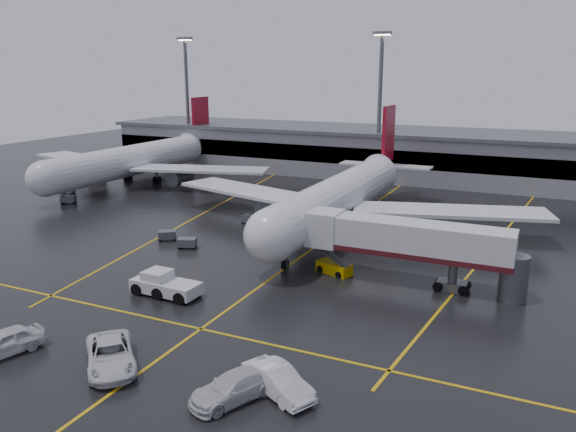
% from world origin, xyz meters
% --- Properties ---
extents(ground, '(220.00, 220.00, 0.00)m').
position_xyz_m(ground, '(0.00, 0.00, 0.00)').
color(ground, black).
rests_on(ground, ground).
extents(apron_line_centre, '(0.25, 90.00, 0.02)m').
position_xyz_m(apron_line_centre, '(0.00, 0.00, 0.01)').
color(apron_line_centre, gold).
rests_on(apron_line_centre, ground).
extents(apron_line_stop, '(60.00, 0.25, 0.02)m').
position_xyz_m(apron_line_stop, '(0.00, -22.00, 0.01)').
color(apron_line_stop, gold).
rests_on(apron_line_stop, ground).
extents(apron_line_left, '(9.99, 69.35, 0.02)m').
position_xyz_m(apron_line_left, '(-20.00, 10.00, 0.01)').
color(apron_line_left, gold).
rests_on(apron_line_left, ground).
extents(apron_line_right, '(7.57, 69.64, 0.02)m').
position_xyz_m(apron_line_right, '(18.00, 10.00, 0.01)').
color(apron_line_right, gold).
rests_on(apron_line_right, ground).
extents(terminal, '(122.00, 19.00, 8.60)m').
position_xyz_m(terminal, '(0.00, 47.93, 4.32)').
color(terminal, gray).
rests_on(terminal, ground).
extents(light_mast_left, '(3.00, 1.20, 25.45)m').
position_xyz_m(light_mast_left, '(-45.00, 42.00, 14.47)').
color(light_mast_left, '#595B60').
rests_on(light_mast_left, ground).
extents(light_mast_mid, '(3.00, 1.20, 25.45)m').
position_xyz_m(light_mast_mid, '(-5.00, 42.00, 14.47)').
color(light_mast_mid, '#595B60').
rests_on(light_mast_mid, ground).
extents(main_airliner, '(48.80, 45.60, 14.10)m').
position_xyz_m(main_airliner, '(0.00, 9.70, 4.21)').
color(main_airliner, silver).
rests_on(main_airliner, ground).
extents(second_airliner, '(48.80, 45.60, 14.10)m').
position_xyz_m(second_airliner, '(-42.00, 21.70, 4.21)').
color(second_airliner, silver).
rests_on(second_airliner, ground).
extents(jet_bridge, '(19.90, 3.40, 6.05)m').
position_xyz_m(jet_bridge, '(11.87, -6.00, 3.93)').
color(jet_bridge, silver).
rests_on(jet_bridge, ground).
extents(pushback_tractor, '(6.27, 2.83, 2.21)m').
position_xyz_m(pushback_tractor, '(-6.64, -17.60, 0.88)').
color(pushback_tractor, silver).
rests_on(pushback_tractor, ground).
extents(belt_loader, '(3.83, 2.62, 2.24)m').
position_xyz_m(belt_loader, '(4.90, -6.21, 0.55)').
color(belt_loader, '#C59804').
rests_on(belt_loader, ground).
extents(service_van_a, '(6.65, 6.64, 1.79)m').
position_xyz_m(service_van_a, '(-2.17, -29.30, 0.89)').
color(service_van_a, silver).
rests_on(service_van_a, ground).
extents(service_van_b, '(4.53, 6.06, 1.63)m').
position_xyz_m(service_van_b, '(7.08, -29.16, 0.82)').
color(service_van_b, silver).
rests_on(service_van_b, ground).
extents(service_van_c, '(5.57, 4.05, 1.75)m').
position_xyz_m(service_van_c, '(9.21, -27.47, 0.87)').
color(service_van_c, white).
rests_on(service_van_c, ground).
extents(service_van_d, '(3.62, 5.73, 1.82)m').
position_xyz_m(service_van_d, '(-10.05, -31.05, 0.91)').
color(service_van_d, silver).
rests_on(service_van_d, ground).
extents(baggage_cart_a, '(2.33, 1.92, 1.12)m').
position_xyz_m(baggage_cart_a, '(-12.69, -5.50, 0.63)').
color(baggage_cart_a, '#595B60').
rests_on(baggage_cart_a, ground).
extents(baggage_cart_b, '(2.38, 2.22, 1.12)m').
position_xyz_m(baggage_cart_b, '(-16.54, -3.96, 0.63)').
color(baggage_cart_b, '#595B60').
rests_on(baggage_cart_b, ground).
extents(baggage_cart_c, '(2.09, 1.44, 1.12)m').
position_xyz_m(baggage_cart_c, '(-11.31, 6.48, 0.63)').
color(baggage_cart_c, '#595B60').
rests_on(baggage_cart_c, ground).
extents(baggage_cart_d, '(2.33, 1.92, 1.12)m').
position_xyz_m(baggage_cart_d, '(-46.55, 10.21, 0.63)').
color(baggage_cart_d, '#595B60').
rests_on(baggage_cart_d, ground).
extents(baggage_cart_e, '(2.37, 2.06, 1.12)m').
position_xyz_m(baggage_cart_e, '(-41.37, 5.36, 0.63)').
color(baggage_cart_e, '#595B60').
rests_on(baggage_cart_e, ground).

